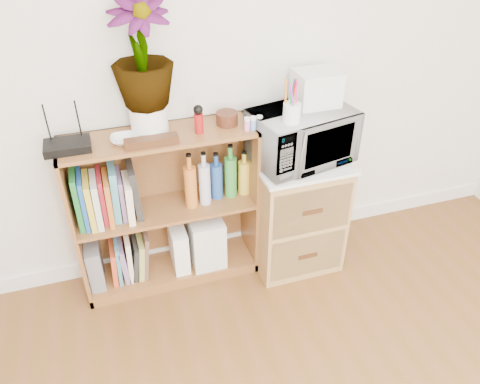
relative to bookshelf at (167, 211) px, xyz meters
name	(u,v)px	position (x,y,z in m)	size (l,w,h in m)	color
skirting_board	(222,241)	(0.35, 0.14, -0.42)	(4.00, 0.02, 0.10)	white
bookshelf	(167,211)	(0.00, 0.00, 0.00)	(1.00, 0.30, 0.95)	brown
wicker_unit	(294,212)	(0.75, -0.08, -0.12)	(0.50, 0.45, 0.70)	#9E7542
microwave	(301,136)	(0.75, -0.08, 0.39)	(0.53, 0.36, 0.29)	silver
pen_cup	(292,113)	(0.64, -0.18, 0.58)	(0.09, 0.09, 0.10)	white
small_appliance	(316,88)	(0.85, -0.02, 0.63)	(0.23, 0.19, 0.18)	white
router	(67,146)	(-0.43, -0.02, 0.49)	(0.21, 0.15, 0.04)	black
white_bowl	(124,140)	(-0.17, -0.03, 0.49)	(0.13, 0.13, 0.03)	silver
plant_pot	(149,120)	(-0.03, 0.02, 0.55)	(0.18, 0.18, 0.16)	white
potted_plant	(141,53)	(-0.03, 0.02, 0.89)	(0.29, 0.29, 0.51)	#3A742E
trinket_box	(152,142)	(-0.05, -0.10, 0.50)	(0.26, 0.06, 0.04)	#361D0E
kokeshi_doll	(199,123)	(0.20, -0.04, 0.53)	(0.05, 0.05, 0.10)	maroon
wooden_bowl	(227,118)	(0.36, 0.01, 0.51)	(0.11, 0.11, 0.07)	#381A0F
paint_jars	(253,124)	(0.47, -0.09, 0.50)	(0.11, 0.04, 0.06)	pink
file_box	(95,263)	(-0.44, 0.00, -0.27)	(0.08, 0.22, 0.27)	slate
magazine_holder_left	(179,246)	(0.05, -0.01, -0.27)	(0.09, 0.22, 0.28)	white
magazine_holder_mid	(198,240)	(0.17, -0.01, -0.25)	(0.10, 0.25, 0.32)	silver
magazine_holder_right	(213,237)	(0.26, -0.01, -0.25)	(0.10, 0.25, 0.31)	silver
cookbooks	(107,196)	(-0.30, 0.00, 0.16)	(0.33, 0.20, 0.31)	#1E7230
liquor_bottles	(224,174)	(0.34, 0.00, 0.18)	(0.47, 0.07, 0.32)	orange
lower_books	(129,257)	(-0.24, 0.00, -0.28)	(0.23, 0.19, 0.29)	#D04524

